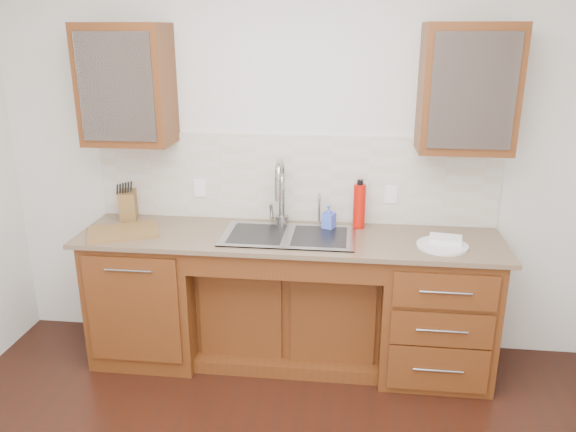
# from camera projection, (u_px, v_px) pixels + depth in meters

# --- Properties ---
(wall_back) EXTENTS (4.00, 0.10, 2.70)m
(wall_back) POSITION_uv_depth(u_px,v_px,m) (295.00, 155.00, 3.79)
(wall_back) COLOR silver
(wall_back) RESTS_ON ground
(base_cabinet_left) EXTENTS (0.70, 0.62, 0.88)m
(base_cabinet_left) POSITION_uv_depth(u_px,v_px,m) (151.00, 293.00, 3.84)
(base_cabinet_left) COLOR #593014
(base_cabinet_left) RESTS_ON ground
(base_cabinet_center) EXTENTS (1.20, 0.44, 0.70)m
(base_cabinet_center) POSITION_uv_depth(u_px,v_px,m) (290.00, 307.00, 3.85)
(base_cabinet_center) COLOR #593014
(base_cabinet_center) RESTS_ON ground
(base_cabinet_right) EXTENTS (0.70, 0.62, 0.88)m
(base_cabinet_right) POSITION_uv_depth(u_px,v_px,m) (434.00, 309.00, 3.63)
(base_cabinet_right) COLOR #593014
(base_cabinet_right) RESTS_ON ground
(countertop) EXTENTS (2.70, 0.65, 0.03)m
(countertop) POSITION_uv_depth(u_px,v_px,m) (288.00, 238.00, 3.58)
(countertop) COLOR #84705B
(countertop) RESTS_ON base_cabinet_left
(backsplash) EXTENTS (2.70, 0.02, 0.59)m
(backsplash) POSITION_uv_depth(u_px,v_px,m) (294.00, 178.00, 3.78)
(backsplash) COLOR beige
(backsplash) RESTS_ON wall_back
(sink) EXTENTS (0.84, 0.46, 0.19)m
(sink) POSITION_uv_depth(u_px,v_px,m) (288.00, 249.00, 3.59)
(sink) COLOR #9E9EA5
(sink) RESTS_ON countertop
(faucet) EXTENTS (0.04, 0.04, 0.40)m
(faucet) POSITION_uv_depth(u_px,v_px,m) (282.00, 196.00, 3.72)
(faucet) COLOR #999993
(faucet) RESTS_ON countertop
(filter_tap) EXTENTS (0.02, 0.02, 0.24)m
(filter_tap) POSITION_uv_depth(u_px,v_px,m) (319.00, 208.00, 3.73)
(filter_tap) COLOR #999993
(filter_tap) RESTS_ON countertop
(upper_cabinet_left) EXTENTS (0.55, 0.34, 0.75)m
(upper_cabinet_left) POSITION_uv_depth(u_px,v_px,m) (127.00, 85.00, 3.55)
(upper_cabinet_left) COLOR #593014
(upper_cabinet_left) RESTS_ON wall_back
(upper_cabinet_right) EXTENTS (0.55, 0.34, 0.75)m
(upper_cabinet_right) POSITION_uv_depth(u_px,v_px,m) (468.00, 89.00, 3.32)
(upper_cabinet_right) COLOR #593014
(upper_cabinet_right) RESTS_ON wall_back
(outlet_left) EXTENTS (0.08, 0.01, 0.12)m
(outlet_left) POSITION_uv_depth(u_px,v_px,m) (200.00, 188.00, 3.86)
(outlet_left) COLOR white
(outlet_left) RESTS_ON backsplash
(outlet_right) EXTENTS (0.08, 0.01, 0.12)m
(outlet_right) POSITION_uv_depth(u_px,v_px,m) (391.00, 194.00, 3.72)
(outlet_right) COLOR white
(outlet_right) RESTS_ON backsplash
(soap_bottle) EXTENTS (0.10, 0.10, 0.16)m
(soap_bottle) POSITION_uv_depth(u_px,v_px,m) (329.00, 217.00, 3.67)
(soap_bottle) COLOR #445CD1
(soap_bottle) RESTS_ON countertop
(water_bottle) EXTENTS (0.09, 0.09, 0.30)m
(water_bottle) POSITION_uv_depth(u_px,v_px,m) (359.00, 206.00, 3.67)
(water_bottle) COLOR #BA1005
(water_bottle) RESTS_ON countertop
(plate) EXTENTS (0.40, 0.40, 0.02)m
(plate) POSITION_uv_depth(u_px,v_px,m) (442.00, 246.00, 3.38)
(plate) COLOR silver
(plate) RESTS_ON countertop
(dish_towel) EXTENTS (0.21, 0.17, 0.03)m
(dish_towel) POSITION_uv_depth(u_px,v_px,m) (446.00, 239.00, 3.42)
(dish_towel) COLOR white
(dish_towel) RESTS_ON plate
(knife_block) EXTENTS (0.15, 0.20, 0.20)m
(knife_block) POSITION_uv_depth(u_px,v_px,m) (128.00, 205.00, 3.87)
(knife_block) COLOR brown
(knife_block) RESTS_ON countertop
(cutting_board) EXTENTS (0.53, 0.46, 0.02)m
(cutting_board) POSITION_uv_depth(u_px,v_px,m) (123.00, 232.00, 3.61)
(cutting_board) COLOR #A87629
(cutting_board) RESTS_ON countertop
(cup_left_a) EXTENTS (0.14, 0.14, 0.09)m
(cup_left_a) POSITION_uv_depth(u_px,v_px,m) (116.00, 94.00, 3.58)
(cup_left_a) COLOR white
(cup_left_a) RESTS_ON upper_cabinet_left
(cup_left_b) EXTENTS (0.13, 0.13, 0.10)m
(cup_left_b) POSITION_uv_depth(u_px,v_px,m) (142.00, 93.00, 3.55)
(cup_left_b) COLOR white
(cup_left_b) RESTS_ON upper_cabinet_left
(cup_right_a) EXTENTS (0.14, 0.14, 0.10)m
(cup_right_a) POSITION_uv_depth(u_px,v_px,m) (459.00, 98.00, 3.34)
(cup_right_a) COLOR white
(cup_right_a) RESTS_ON upper_cabinet_right
(cup_right_b) EXTENTS (0.10, 0.10, 0.09)m
(cup_right_b) POSITION_uv_depth(u_px,v_px,m) (487.00, 98.00, 3.32)
(cup_right_b) COLOR white
(cup_right_b) RESTS_ON upper_cabinet_right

